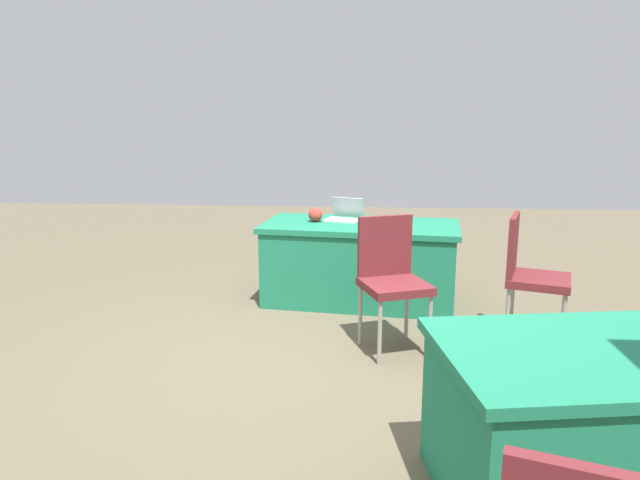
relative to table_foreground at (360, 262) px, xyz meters
The scene contains 8 objects.
ground_plane 1.62m from the table_foreground, 74.30° to the left, with size 14.40×14.40×0.00m, color brown.
table_foreground is the anchor object (origin of this frame).
table_mid_left 3.03m from the table_foreground, 113.21° to the left, with size 1.80×1.16×0.73m.
chair_tucked_left 1.57m from the table_foreground, 144.00° to the left, with size 0.56×0.56×0.98m.
chair_aisle 1.15m from the table_foreground, 101.80° to the left, with size 0.57×0.57×0.98m.
laptop_silver 0.46m from the table_foreground, 45.31° to the right, with size 0.39×0.38×0.21m.
yarn_ball 0.60m from the table_foreground, ahead, with size 0.13×0.13×0.13m, color #B2382D.
scissors_red 0.52m from the table_foreground, 166.56° to the right, with size 0.18×0.04×0.01m, color red.
Camera 1 is at (-0.45, 3.62, 1.69)m, focal length 32.10 mm.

